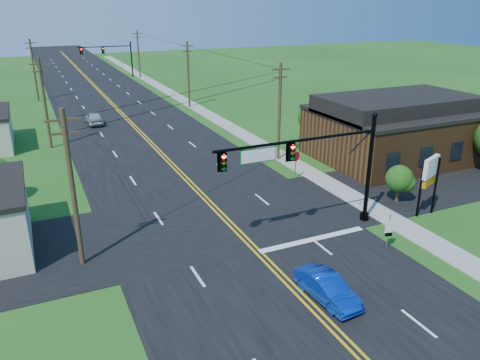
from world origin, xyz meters
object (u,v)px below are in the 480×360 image
blue_car (327,289)px  signal_mast_main (313,163)px  signal_mast_far (109,54)px  route_sign (389,229)px  stop_sign (296,159)px

blue_car → signal_mast_main: bearing=59.8°
signal_mast_far → route_sign: 75.92m
signal_mast_far → blue_car: 78.79m
blue_car → route_sign: (6.32, 2.84, 0.65)m
signal_mast_main → blue_car: 8.41m
signal_mast_far → route_sign: bearing=-87.7°
signal_mast_main → route_sign: size_ratio=5.08×
route_sign → stop_sign: 12.50m
signal_mast_main → route_sign: signal_mast_main is taller
signal_mast_main → blue_car: bearing=-115.4°
blue_car → stop_sign: 16.99m
blue_car → route_sign: size_ratio=1.77×
signal_mast_main → route_sign: (3.16, -3.79, -3.45)m
signal_mast_far → blue_car: size_ratio=2.79×
signal_mast_far → stop_sign: size_ratio=4.42×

